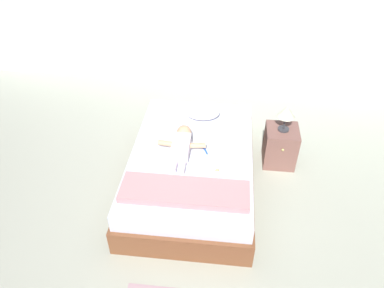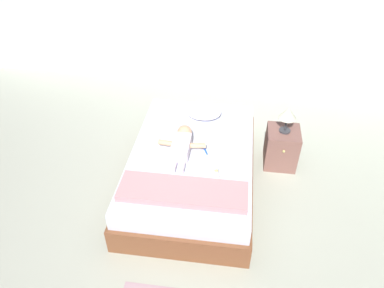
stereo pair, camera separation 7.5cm
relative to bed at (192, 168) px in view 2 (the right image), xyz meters
name	(u,v)px [view 2 (the right image)]	position (x,y,z in m)	size (l,w,h in m)	color
ground_plane	(169,226)	(-0.15, -0.63, -0.23)	(8.00, 8.00, 0.00)	#A6AB98
bed	(192,168)	(0.00, 0.00, 0.00)	(1.30, 1.98, 0.46)	brown
pillow	(204,112)	(0.05, 0.67, 0.29)	(0.41, 0.33, 0.11)	white
baby	(182,144)	(-0.11, 0.02, 0.30)	(0.50, 0.64, 0.16)	white
toothbrush	(205,150)	(0.13, 0.04, 0.24)	(0.06, 0.13, 0.02)	blue
nightstand	(281,147)	(0.97, 0.48, 0.01)	(0.36, 0.39, 0.47)	brown
lamp	(288,114)	(0.97, 0.48, 0.46)	(0.19, 0.19, 0.30)	#333338
blanket	(183,192)	(0.00, -0.61, 0.27)	(1.17, 0.35, 0.07)	#BA8689
baby_bottle	(216,172)	(0.28, -0.31, 0.27)	(0.07, 0.12, 0.07)	white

